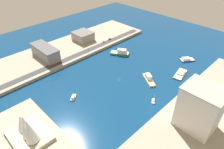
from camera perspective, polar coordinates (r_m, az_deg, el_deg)
The scene contains 19 objects.
ground_plane at distance 224.14m, azimuth 2.08°, elevation -1.20°, with size 440.00×440.00×0.00m, color navy.
quay_west at distance 188.11m, azimuth 24.80°, elevation -13.24°, with size 70.00×240.00×3.59m, color #9E937F.
quay_east at distance 288.39m, azimuth -12.21°, elevation 7.30°, with size 70.00×240.00×3.59m, color #9E937F.
peninsula_point at distance 177.98m, azimuth -22.42°, elevation -16.28°, with size 85.37×42.48×2.00m, color #A89E89.
road_strip at distance 268.30m, azimuth -9.13°, elevation 5.91°, with size 9.01×228.00×0.15m, color #38383D.
ferry_green_doubledeck at distance 269.46m, azimuth 2.40°, elevation 6.30°, with size 25.59×20.83×7.97m.
catamaran_blue at distance 273.63m, azimuth 20.65°, elevation 4.06°, with size 16.76×19.08×4.04m.
yacht_sleek_gray at distance 201.37m, azimuth -11.04°, elevation -6.46°, with size 9.27×10.29×3.43m.
ferry_yellow_fast at distance 223.62m, azimuth 10.46°, elevation -1.20°, with size 23.67×18.10×6.78m.
barge_flat_brown at distance 243.33m, azimuth 19.02°, elevation 0.21°, with size 14.16×26.20×2.88m.
sailboat_small_white at distance 198.50m, azimuth 11.75°, elevation -7.40°, with size 6.23×7.39×9.55m.
hotel_broad_white at distance 169.98m, azimuth 23.84°, elevation -8.84°, with size 30.22×25.44×38.58m.
warehouse_low_gray at distance 266.97m, azimuth -18.56°, elevation 6.13°, with size 45.28×17.55×15.18m.
carpark_squat_concrete at distance 303.23m, azimuth -8.29°, elevation 10.84°, with size 27.25×25.11×12.31m.
pickup_red at distance 303.04m, azimuth -0.65°, elevation 10.11°, with size 2.03×4.94×1.67m.
van_white at distance 295.13m, azimuth -2.46°, elevation 9.35°, with size 2.04×4.67×1.63m.
traffic_light_waterfront at distance 267.42m, azimuth -6.83°, elevation 7.05°, with size 0.36×0.36×6.50m.
opera_landmark at distance 171.19m, azimuth -23.09°, elevation -14.36°, with size 34.52×27.23×22.32m.
park_tree_cluster at distance 187.13m, azimuth 26.35°, elevation -10.61°, with size 6.89×13.59×9.99m.
Camera 1 is at (-122.47, 132.82, 132.65)m, focal length 31.91 mm.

